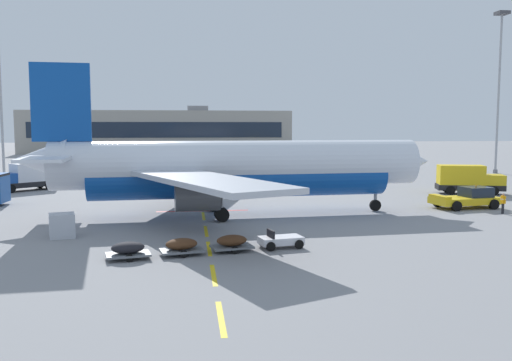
% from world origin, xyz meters
% --- Properties ---
extents(ground, '(400.00, 400.00, 0.00)m').
position_xyz_m(ground, '(40.00, 40.00, 0.00)').
color(ground, gray).
extents(apron_paint_markings, '(8.00, 93.96, 0.01)m').
position_xyz_m(apron_paint_markings, '(18.00, 35.95, 0.00)').
color(apron_paint_markings, yellow).
rests_on(apron_paint_markings, ground).
extents(airliner_foreground, '(34.81, 34.54, 12.20)m').
position_xyz_m(airliner_foreground, '(20.56, 19.25, 3.95)').
color(airliner_foreground, silver).
rests_on(airliner_foreground, ground).
extents(pushback_tug, '(6.34, 3.84, 2.08)m').
position_xyz_m(pushback_tug, '(41.92, 20.83, 0.90)').
color(pushback_tug, yellow).
rests_on(pushback_tug, ground).
extents(catering_truck, '(6.87, 6.38, 3.14)m').
position_xyz_m(catering_truck, '(-1.66, 40.08, 1.65)').
color(catering_truck, black).
rests_on(catering_truck, ground).
extents(fuel_service_truck, '(7.38, 4.15, 3.14)m').
position_xyz_m(fuel_service_truck, '(47.24, 30.74, 1.65)').
color(fuel_service_truck, black).
rests_on(fuel_service_truck, ground).
extents(baggage_train, '(11.65, 3.84, 1.14)m').
position_xyz_m(baggage_train, '(17.87, 5.90, 0.53)').
color(baggage_train, silver).
rests_on(baggage_train, ground).
extents(ground_crew_worker, '(0.33, 0.69, 1.76)m').
position_xyz_m(ground_crew_worker, '(43.24, 17.38, 1.01)').
color(ground_crew_worker, '#232328').
rests_on(ground_crew_worker, ground).
extents(uld_cargo_container, '(1.94, 1.91, 1.60)m').
position_xyz_m(uld_cargo_container, '(8.44, 11.65, 0.80)').
color(uld_cargo_container, '#B7BCC6').
rests_on(uld_cargo_container, ground).
extents(apron_light_mast_far, '(1.80, 1.80, 25.06)m').
position_xyz_m(apron_light_mast_far, '(65.11, 55.26, 15.57)').
color(apron_light_mast_far, slate).
rests_on(apron_light_mast_far, ground).
extents(terminal_satellite, '(74.96, 21.85, 13.44)m').
position_xyz_m(terminal_satellite, '(8.50, 137.13, 5.94)').
color(terminal_satellite, '#9E998E').
rests_on(terminal_satellite, ground).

